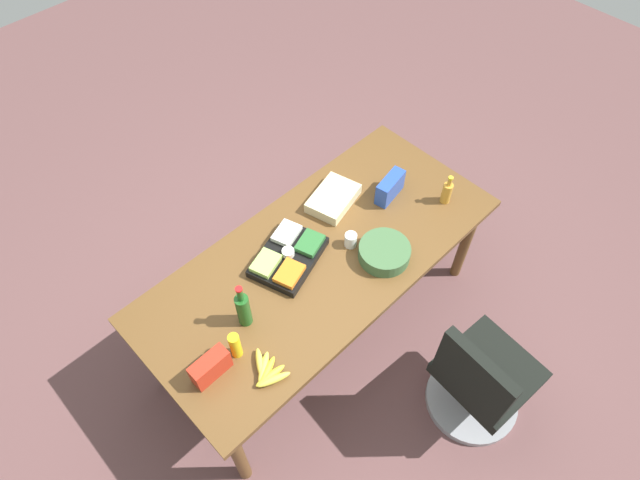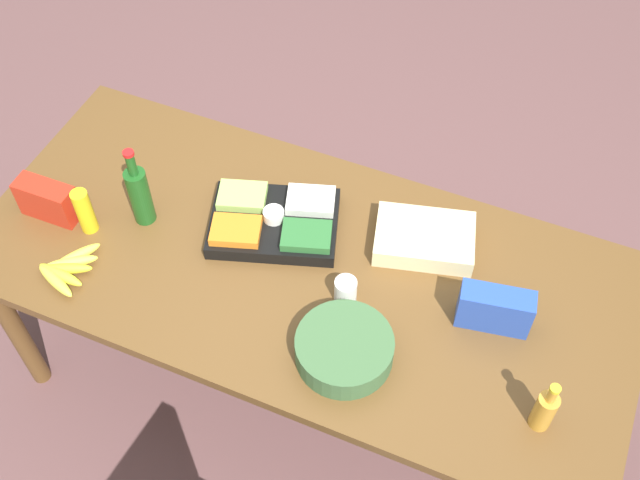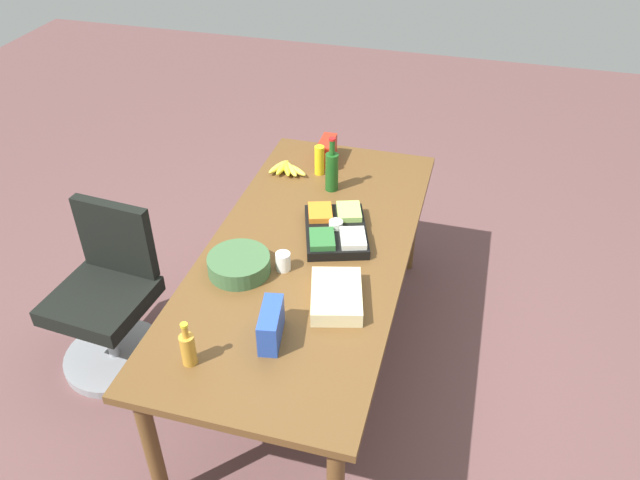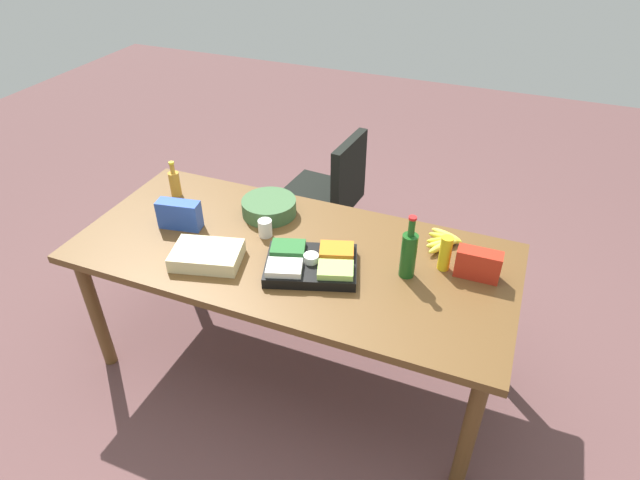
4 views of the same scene
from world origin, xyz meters
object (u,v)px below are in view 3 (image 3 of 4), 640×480
object	(u,v)px
paper_cup	(283,261)
banana_bunch	(287,168)
wine_bottle	(332,170)
veggie_tray	(336,230)
dressing_bottle	(188,348)
chip_bag_blue	(271,325)
mustard_bottle	(319,160)
chip_bag_red	(327,151)
conference_table	(308,262)
office_chair	(109,306)
sheet_cake	(336,296)
salad_bowl	(239,264)

from	to	relation	value
paper_cup	banana_bunch	bearing A→B (deg)	-163.31
paper_cup	wine_bottle	xyz separation A→B (m)	(-0.74, 0.04, 0.08)
banana_bunch	veggie_tray	world-z (taller)	veggie_tray
dressing_bottle	chip_bag_blue	bearing A→B (deg)	128.36
wine_bottle	chip_bag_blue	bearing A→B (deg)	2.55
paper_cup	chip_bag_blue	world-z (taller)	chip_bag_blue
mustard_bottle	banana_bunch	bearing A→B (deg)	-79.28
chip_bag_blue	chip_bag_red	distance (m)	1.50
conference_table	office_chair	distance (m)	1.13
sheet_cake	dressing_bottle	bearing A→B (deg)	-43.48
office_chair	banana_bunch	world-z (taller)	office_chair
veggie_tray	conference_table	bearing A→B (deg)	-35.58
dressing_bottle	paper_cup	world-z (taller)	dressing_bottle
veggie_tray	mustard_bottle	bearing A→B (deg)	-156.91
paper_cup	salad_bowl	xyz separation A→B (m)	(0.07, -0.19, -0.00)
sheet_cake	banana_bunch	world-z (taller)	sheet_cake
conference_table	salad_bowl	distance (m)	0.38
conference_table	office_chair	world-z (taller)	office_chair
chip_bag_blue	wine_bottle	bearing A→B (deg)	-177.45
wine_bottle	conference_table	bearing A→B (deg)	2.58
veggie_tray	chip_bag_red	bearing A→B (deg)	-161.67
paper_cup	chip_bag_red	distance (m)	1.05
dressing_bottle	veggie_tray	world-z (taller)	dressing_bottle
wine_bottle	chip_bag_red	distance (m)	0.32
sheet_cake	salad_bowl	distance (m)	0.50
conference_table	chip_bag_blue	world-z (taller)	chip_bag_blue
mustard_bottle	wine_bottle	bearing A→B (deg)	37.06
paper_cup	banana_bunch	distance (m)	0.89
chip_bag_red	wine_bottle	bearing A→B (deg)	19.81
mustard_bottle	chip_bag_red	size ratio (longest dim) A/B	0.87
chip_bag_blue	chip_bag_red	bearing A→B (deg)	-173.83
wine_bottle	veggie_tray	size ratio (longest dim) A/B	0.64
wine_bottle	sheet_cake	bearing A→B (deg)	15.81
dressing_bottle	veggie_tray	size ratio (longest dim) A/B	0.42
mustard_bottle	wine_bottle	xyz separation A→B (m)	(0.15, 0.11, 0.03)
paper_cup	salad_bowl	distance (m)	0.20
veggie_tray	chip_bag_red	xyz separation A→B (m)	(-0.72, -0.24, 0.03)
salad_bowl	chip_bag_blue	bearing A→B (deg)	37.62
banana_bunch	salad_bowl	bearing A→B (deg)	4.04
sheet_cake	chip_bag_blue	bearing A→B (deg)	-35.51
sheet_cake	office_chair	bearing A→B (deg)	-94.55
office_chair	salad_bowl	bearing A→B (deg)	88.82
dressing_bottle	salad_bowl	size ratio (longest dim) A/B	0.71
conference_table	sheet_cake	bearing A→B (deg)	34.40
mustard_bottle	wine_bottle	size ratio (longest dim) A/B	0.55
sheet_cake	chip_bag_red	xyz separation A→B (m)	(-1.20, -0.36, 0.04)
dressing_bottle	paper_cup	bearing A→B (deg)	165.13
sheet_cake	wine_bottle	distance (m)	0.94
office_chair	sheet_cake	distance (m)	1.36
chip_bag_red	chip_bag_blue	bearing A→B (deg)	6.17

